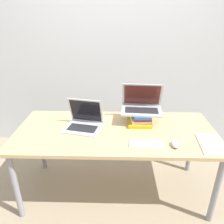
% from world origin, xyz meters
% --- Properties ---
extents(ground_plane, '(14.00, 14.00, 0.00)m').
position_xyz_m(ground_plane, '(0.00, 0.00, 0.00)').
color(ground_plane, gray).
extents(wall_back, '(8.00, 0.05, 2.70)m').
position_xyz_m(wall_back, '(0.00, 1.40, 1.35)').
color(wall_back, silver).
rests_on(wall_back, ground_plane).
extents(desk, '(1.79, 0.79, 0.70)m').
position_xyz_m(desk, '(0.00, 0.40, 0.64)').
color(desk, tan).
rests_on(desk, ground_plane).
extents(laptop_left, '(0.36, 0.32, 0.26)m').
position_xyz_m(laptop_left, '(-0.29, 0.44, 0.76)').
color(laptop_left, silver).
rests_on(laptop_left, desk).
extents(book_stack, '(0.21, 0.29, 0.11)m').
position_xyz_m(book_stack, '(0.23, 0.56, 0.76)').
color(book_stack, gold).
rests_on(book_stack, desk).
extents(laptop_on_books, '(0.39, 0.29, 0.26)m').
position_xyz_m(laptop_on_books, '(0.24, 0.59, 0.87)').
color(laptop_on_books, '#B2B2B7').
rests_on(laptop_on_books, book_stack).
extents(wireless_keyboard, '(0.28, 0.14, 0.01)m').
position_xyz_m(wireless_keyboard, '(0.25, 0.16, 0.71)').
color(wireless_keyboard, white).
rests_on(wireless_keyboard, desk).
extents(mouse, '(0.06, 0.11, 0.04)m').
position_xyz_m(mouse, '(0.47, 0.15, 0.72)').
color(mouse, '#B2B2B7').
rests_on(mouse, desk).
extents(notepad, '(0.22, 0.33, 0.01)m').
position_xyz_m(notepad, '(0.77, 0.18, 0.71)').
color(notepad, silver).
rests_on(notepad, desk).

